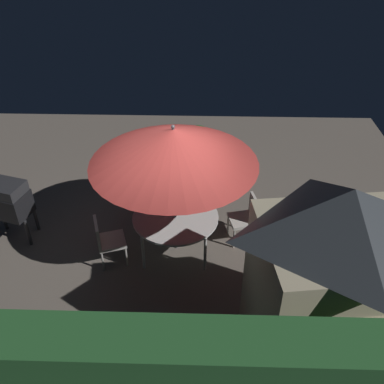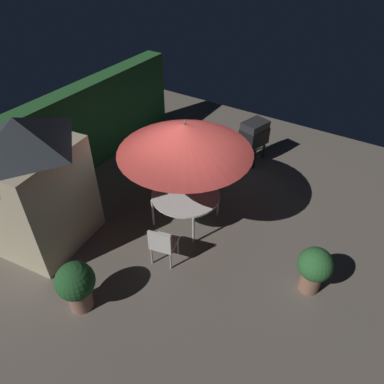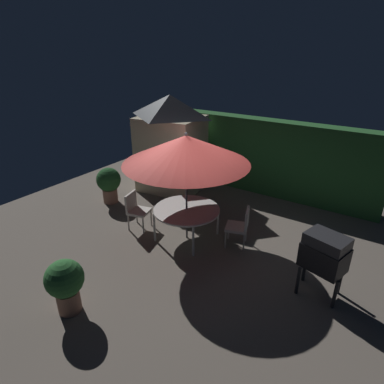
{
  "view_description": "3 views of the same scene",
  "coord_description": "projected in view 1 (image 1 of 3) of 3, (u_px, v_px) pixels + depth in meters",
  "views": [
    {
      "loc": [
        -0.68,
        5.7,
        5.31
      ],
      "look_at": [
        -0.51,
        -0.12,
        1.14
      ],
      "focal_mm": 39.4,
      "sensor_mm": 36.0,
      "label": 1
    },
    {
      "loc": [
        -5.24,
        -3.28,
        5.59
      ],
      "look_at": [
        -0.3,
        -0.16,
        0.92
      ],
      "focal_mm": 33.65,
      "sensor_mm": 36.0,
      "label": 2
    },
    {
      "loc": [
        3.38,
        -5.16,
        4.03
      ],
      "look_at": [
        -0.0,
        -0.09,
        1.26
      ],
      "focal_mm": 29.88,
      "sensor_mm": 36.0,
      "label": 3
    }
  ],
  "objects": [
    {
      "name": "chair_far_side",
      "position": [
        247.0,
        216.0,
        7.61
      ],
      "size": [
        0.56,
        0.55,
        0.9
      ],
      "color": "silver",
      "rests_on": "ground"
    },
    {
      "name": "potted_plant_by_grill",
      "position": [
        346.0,
        238.0,
        7.01
      ],
      "size": [
        0.67,
        0.67,
        1.02
      ],
      "color": "#936651",
      "rests_on": "ground"
    },
    {
      "name": "patio_table",
      "position": [
        176.0,
        218.0,
        7.3
      ],
      "size": [
        1.49,
        1.49,
        0.74
      ],
      "color": "white",
      "rests_on": "ground"
    },
    {
      "name": "ground_plane",
      "position": [
        164.0,
        246.0,
        7.74
      ],
      "size": [
        11.0,
        11.0,
        0.0
      ],
      "primitive_type": "plane",
      "color": "#6B6056"
    },
    {
      "name": "patio_umbrella",
      "position": [
        173.0,
        146.0,
        6.47
      ],
      "size": [
        2.69,
        2.69,
        2.47
      ],
      "color": "#4C4C51",
      "rests_on": "ground"
    },
    {
      "name": "chair_near_shed",
      "position": [
        106.0,
        239.0,
        7.11
      ],
      "size": [
        0.59,
        0.58,
        0.9
      ],
      "color": "silver",
      "rests_on": "ground"
    },
    {
      "name": "potted_plant_by_shed",
      "position": [
        198.0,
        142.0,
        9.75
      ],
      "size": [
        0.62,
        0.62,
        0.97
      ],
      "color": "#936651",
      "rests_on": "ground"
    },
    {
      "name": "garden_shed",
      "position": [
        330.0,
        283.0,
        5.09
      ],
      "size": [
        2.04,
        1.79,
        2.84
      ],
      "color": "#C6B793",
      "rests_on": "ground"
    },
    {
      "name": "bbq_grill",
      "position": [
        8.0,
        200.0,
        7.46
      ],
      "size": [
        0.81,
        0.67,
        1.2
      ],
      "color": "black",
      "rests_on": "ground"
    }
  ]
}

